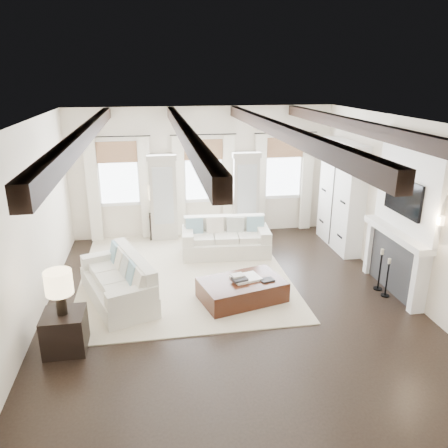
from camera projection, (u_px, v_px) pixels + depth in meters
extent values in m
plane|color=black|center=(230.00, 304.00, 7.86)|extent=(7.50, 7.50, 0.00)
cube|color=white|center=(203.00, 172.00, 10.83)|extent=(6.50, 0.04, 3.20)
cube|color=white|center=(308.00, 352.00, 3.84)|extent=(6.50, 0.04, 3.20)
cube|color=white|center=(27.00, 230.00, 6.82)|extent=(0.04, 7.50, 3.20)
cube|color=white|center=(408.00, 210.00, 7.85)|extent=(0.04, 7.50, 3.20)
cube|color=white|center=(231.00, 122.00, 6.82)|extent=(6.50, 7.50, 0.04)
cube|color=black|center=(86.00, 133.00, 6.51)|extent=(0.16, 7.40, 0.22)
cube|color=black|center=(183.00, 131.00, 6.74)|extent=(0.16, 7.40, 0.22)
cube|color=black|center=(277.00, 129.00, 6.97)|extent=(0.16, 7.40, 0.22)
cube|color=black|center=(362.00, 128.00, 7.20)|extent=(0.16, 7.40, 0.22)
cube|color=white|center=(119.00, 174.00, 10.46)|extent=(0.90, 0.03, 1.45)
cube|color=#996B49|center=(117.00, 152.00, 10.24)|extent=(0.94, 0.04, 0.50)
cube|color=white|center=(93.00, 191.00, 10.40)|extent=(0.28, 0.08, 2.50)
cube|color=white|center=(146.00, 189.00, 10.59)|extent=(0.28, 0.08, 2.50)
cylinder|color=black|center=(115.00, 137.00, 10.07)|extent=(1.60, 0.02, 0.02)
cube|color=white|center=(203.00, 171.00, 10.79)|extent=(0.90, 0.03, 1.45)
cube|color=#996B49|center=(203.00, 150.00, 10.56)|extent=(0.94, 0.04, 0.50)
cube|color=white|center=(179.00, 188.00, 10.72)|extent=(0.28, 0.08, 2.50)
cube|color=white|center=(229.00, 186.00, 10.92)|extent=(0.28, 0.08, 2.50)
cylinder|color=black|center=(203.00, 135.00, 10.39)|extent=(1.60, 0.02, 0.02)
cube|color=white|center=(283.00, 168.00, 11.11)|extent=(0.90, 0.03, 1.45)
cube|color=#996B49|center=(285.00, 147.00, 10.88)|extent=(0.94, 0.04, 0.50)
cube|color=white|center=(260.00, 184.00, 11.04)|extent=(0.28, 0.08, 2.50)
cube|color=white|center=(307.00, 182.00, 11.24)|extent=(0.28, 0.08, 2.50)
cylinder|color=black|center=(286.00, 133.00, 10.72)|extent=(1.60, 0.02, 0.02)
cube|color=#BDB6A9|center=(163.00, 200.00, 10.66)|extent=(0.64, 0.38, 2.00)
cube|color=#B2B7BA|center=(163.00, 196.00, 10.43)|extent=(0.48, 0.02, 1.40)
cube|color=#BDB6A9|center=(161.00, 157.00, 10.32)|extent=(0.70, 0.42, 0.12)
cube|color=#BDB6A9|center=(245.00, 196.00, 10.99)|extent=(0.64, 0.38, 2.00)
cube|color=#B2B7BA|center=(247.00, 193.00, 10.75)|extent=(0.48, 0.02, 1.40)
cube|color=#BDB6A9|center=(246.00, 154.00, 10.64)|extent=(0.70, 0.42, 0.12)
cube|color=#28272A|center=(396.00, 264.00, 8.18)|extent=(0.18, 1.50, 1.10)
cube|color=black|center=(393.00, 271.00, 8.22)|extent=(0.10, 0.90, 0.70)
cube|color=white|center=(419.00, 283.00, 7.41)|extent=(0.26, 0.14, 1.10)
cube|color=white|center=(373.00, 248.00, 8.94)|extent=(0.26, 0.14, 1.10)
cube|color=white|center=(397.00, 233.00, 7.97)|extent=(0.32, 1.90, 0.12)
cube|color=white|center=(409.00, 183.00, 7.68)|extent=(0.10, 1.90, 1.80)
cube|color=black|center=(404.00, 197.00, 7.75)|extent=(0.07, 1.10, 0.64)
cylinder|color=#FFD899|center=(441.00, 221.00, 6.81)|extent=(0.10, 0.10, 0.14)
cube|color=silver|center=(341.00, 195.00, 10.12)|extent=(0.40, 1.70, 2.50)
cube|color=black|center=(333.00, 196.00, 10.09)|extent=(0.01, 0.02, 2.40)
cube|color=beige|center=(183.00, 270.00, 9.17)|extent=(4.13, 4.94, 0.02)
cube|color=silver|center=(226.00, 247.00, 9.92)|extent=(2.01, 1.03, 0.37)
cube|color=silver|center=(224.00, 225.00, 10.11)|extent=(1.87, 0.34, 0.46)
cube|color=silver|center=(188.00, 236.00, 9.75)|extent=(0.30, 0.85, 0.24)
cube|color=silver|center=(263.00, 233.00, 9.90)|extent=(0.30, 0.85, 0.24)
cube|color=silver|center=(202.00, 238.00, 9.75)|extent=(0.56, 0.60, 0.13)
cube|color=silver|center=(226.00, 238.00, 9.80)|extent=(0.56, 0.60, 0.13)
cube|color=silver|center=(250.00, 237.00, 9.85)|extent=(0.56, 0.60, 0.13)
cube|color=#6C99A9|center=(194.00, 227.00, 9.89)|extent=(0.40, 0.23, 0.41)
cube|color=silver|center=(215.00, 226.00, 9.93)|extent=(0.40, 0.23, 0.41)
cube|color=beige|center=(235.00, 226.00, 9.97)|extent=(0.40, 0.23, 0.41)
cube|color=#6C99A9|center=(255.00, 225.00, 10.01)|extent=(0.40, 0.23, 0.41)
cube|color=silver|center=(118.00, 291.00, 7.90)|extent=(1.50, 2.16, 0.38)
cube|color=silver|center=(135.00, 266.00, 7.92)|extent=(0.83, 1.84, 0.47)
cube|color=silver|center=(104.00, 259.00, 8.52)|extent=(0.88, 0.51, 0.24)
cube|color=silver|center=(132.00, 296.00, 7.09)|extent=(0.88, 0.51, 0.24)
cube|color=silver|center=(106.00, 268.00, 8.25)|extent=(0.71, 0.68, 0.13)
cube|color=silver|center=(114.00, 279.00, 7.80)|extent=(0.71, 0.68, 0.13)
cube|color=silver|center=(123.00, 292.00, 7.35)|extent=(0.71, 0.68, 0.13)
cube|color=#6C99A9|center=(115.00, 253.00, 8.42)|extent=(0.33, 0.44, 0.41)
cube|color=silver|center=(120.00, 260.00, 8.13)|extent=(0.33, 0.44, 0.41)
cube|color=beige|center=(126.00, 267.00, 7.84)|extent=(0.33, 0.44, 0.41)
cube|color=#6C99A9|center=(132.00, 274.00, 7.55)|extent=(0.33, 0.44, 0.41)
cube|color=silver|center=(139.00, 282.00, 7.26)|extent=(0.33, 0.44, 0.41)
cube|color=black|center=(242.00, 290.00, 7.93)|extent=(1.65, 1.26, 0.39)
cube|color=white|center=(246.00, 278.00, 7.93)|extent=(0.58, 0.49, 0.04)
cube|color=#262628|center=(240.00, 279.00, 7.80)|extent=(0.30, 0.26, 0.04)
cube|color=beige|center=(238.00, 275.00, 7.86)|extent=(0.26, 0.22, 0.03)
cube|color=#262628|center=(267.00, 280.00, 7.86)|extent=(0.28, 0.23, 0.03)
cube|color=black|center=(65.00, 331.00, 6.47)|extent=(0.60, 0.60, 0.60)
cylinder|color=black|center=(61.00, 304.00, 6.32)|extent=(0.15, 0.15, 0.33)
cylinder|color=#F9D89E|center=(58.00, 283.00, 6.21)|extent=(0.39, 0.39, 0.35)
cube|color=black|center=(159.00, 225.00, 10.93)|extent=(0.45, 0.45, 0.67)
cylinder|color=black|center=(158.00, 206.00, 10.76)|extent=(0.16, 0.16, 0.33)
cylinder|color=#F9D89E|center=(157.00, 192.00, 10.65)|extent=(0.40, 0.40, 0.36)
cylinder|color=black|center=(385.00, 295.00, 8.13)|extent=(0.15, 0.15, 0.02)
cylinder|color=black|center=(387.00, 280.00, 8.03)|extent=(0.03, 0.03, 0.67)
cylinder|color=beige|center=(389.00, 261.00, 7.91)|extent=(0.06, 0.06, 0.10)
cylinder|color=black|center=(378.00, 289.00, 8.39)|extent=(0.17, 0.17, 0.02)
cylinder|color=black|center=(380.00, 272.00, 8.27)|extent=(0.03, 0.03, 0.74)
cylinder|color=beige|center=(382.00, 252.00, 8.14)|extent=(0.06, 0.06, 0.11)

